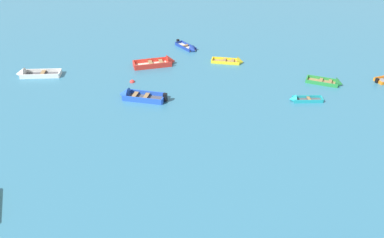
% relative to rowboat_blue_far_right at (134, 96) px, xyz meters
% --- Properties ---
extents(rowboat_blue_far_right, '(4.05, 1.99, 1.16)m').
position_rel_rowboat_blue_far_right_xyz_m(rowboat_blue_far_right, '(0.00, 0.00, 0.00)').
color(rowboat_blue_far_right, '#4C4C51').
rests_on(rowboat_blue_far_right, ground_plane).
extents(rowboat_red_cluster_outer, '(4.17, 2.28, 1.25)m').
position_rel_rowboat_blue_far_right_xyz_m(rowboat_red_cluster_outer, '(1.91, 6.71, 0.01)').
color(rowboat_red_cluster_outer, beige).
rests_on(rowboat_red_cluster_outer, ground_plane).
extents(rowboat_white_near_camera, '(4.01, 1.43, 1.12)m').
position_rel_rowboat_blue_far_right_xyz_m(rowboat_white_near_camera, '(-9.90, 4.20, -0.03)').
color(rowboat_white_near_camera, '#4C4C51').
rests_on(rowboat_white_near_camera, ground_plane).
extents(rowboat_green_far_left, '(3.23, 2.13, 1.03)m').
position_rel_rowboat_blue_far_right_xyz_m(rowboat_green_far_left, '(16.75, 2.49, -0.06)').
color(rowboat_green_far_left, '#99754C').
rests_on(rowboat_green_far_left, ground_plane).
extents(rowboat_turquoise_back_row_center, '(2.70, 0.89, 0.75)m').
position_rel_rowboat_blue_far_right_xyz_m(rowboat_turquoise_back_row_center, '(13.22, -0.46, -0.08)').
color(rowboat_turquoise_back_row_center, '#4C4C51').
rests_on(rowboat_turquoise_back_row_center, ground_plane).
extents(rowboat_deep_blue_center, '(2.45, 2.89, 0.83)m').
position_rel_rowboat_blue_far_right_xyz_m(rowboat_deep_blue_center, '(4.42, 10.53, -0.07)').
color(rowboat_deep_blue_center, beige).
rests_on(rowboat_deep_blue_center, ground_plane).
extents(rowboat_yellow_back_row_right, '(3.18, 1.50, 0.95)m').
position_rel_rowboat_blue_far_right_xyz_m(rowboat_yellow_back_row_right, '(8.75, 7.13, -0.08)').
color(rowboat_yellow_back_row_right, '#99754C').
rests_on(rowboat_yellow_back_row_right, ground_plane).
extents(mooring_buoy_far_field, '(0.45, 0.45, 0.45)m').
position_rel_rowboat_blue_far_right_xyz_m(mooring_buoy_far_field, '(-0.53, 2.95, -0.21)').
color(mooring_buoy_far_field, red).
rests_on(mooring_buoy_far_field, ground_plane).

